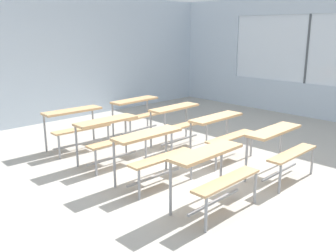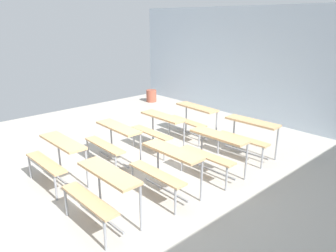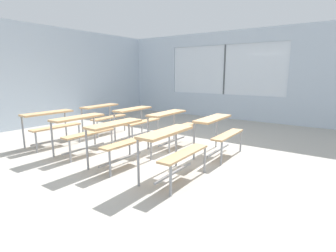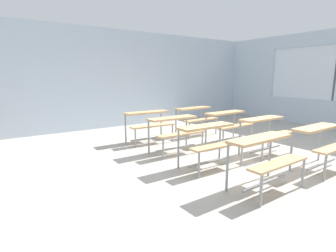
# 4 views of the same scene
# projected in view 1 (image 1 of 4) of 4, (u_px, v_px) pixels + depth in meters

# --- Properties ---
(ground) EXTENTS (10.00, 9.00, 0.05)m
(ground) POSITION_uv_depth(u_px,v_px,m) (182.00, 172.00, 5.94)
(ground) COLOR #ADA89E
(wall_back) EXTENTS (10.00, 0.12, 3.00)m
(wall_back) POSITION_uv_depth(u_px,v_px,m) (45.00, 59.00, 8.68)
(wall_back) COLOR silver
(wall_back) RESTS_ON ground
(wall_right) EXTENTS (0.12, 9.00, 3.00)m
(wall_right) POSITION_uv_depth(u_px,v_px,m) (332.00, 61.00, 8.82)
(wall_right) COLOR silver
(wall_right) RESTS_ON ground
(desk_bench_r0c0) EXTENTS (1.11, 0.61, 0.74)m
(desk_bench_r0c0) POSITION_uv_depth(u_px,v_px,m) (213.00, 166.00, 4.53)
(desk_bench_r0c0) COLOR tan
(desk_bench_r0c0) RESTS_ON ground
(desk_bench_r0c1) EXTENTS (1.11, 0.61, 0.74)m
(desk_bench_r0c1) POSITION_uv_depth(u_px,v_px,m) (280.00, 142.00, 5.50)
(desk_bench_r0c1) COLOR tan
(desk_bench_r0c1) RESTS_ON ground
(desk_bench_r1c0) EXTENTS (1.11, 0.60, 0.74)m
(desk_bench_r1c0) POSITION_uv_depth(u_px,v_px,m) (153.00, 146.00, 5.31)
(desk_bench_r1c0) COLOR tan
(desk_bench_r1c0) RESTS_ON ground
(desk_bench_r1c1) EXTENTS (1.10, 0.60, 0.74)m
(desk_bench_r1c1) POSITION_uv_depth(u_px,v_px,m) (221.00, 127.00, 6.32)
(desk_bench_r1c1) COLOR tan
(desk_bench_r1c1) RESTS_ON ground
(desk_bench_r2c0) EXTENTS (1.10, 0.59, 0.74)m
(desk_bench_r2c0) POSITION_uv_depth(u_px,v_px,m) (111.00, 131.00, 6.10)
(desk_bench_r2c0) COLOR tan
(desk_bench_r2c0) RESTS_ON ground
(desk_bench_r2c1) EXTENTS (1.11, 0.61, 0.74)m
(desk_bench_r2c1) POSITION_uv_depth(u_px,v_px,m) (179.00, 116.00, 7.10)
(desk_bench_r2c1) COLOR tan
(desk_bench_r2c1) RESTS_ON ground
(desk_bench_r3c0) EXTENTS (1.12, 0.63, 0.74)m
(desk_bench_r3c0) POSITION_uv_depth(u_px,v_px,m) (76.00, 120.00, 6.83)
(desk_bench_r3c0) COLOR tan
(desk_bench_r3c0) RESTS_ON ground
(desk_bench_r3c1) EXTENTS (1.13, 0.64, 0.74)m
(desk_bench_r3c1) POSITION_uv_depth(u_px,v_px,m) (138.00, 108.00, 7.85)
(desk_bench_r3c1) COLOR tan
(desk_bench_r3c1) RESTS_ON ground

